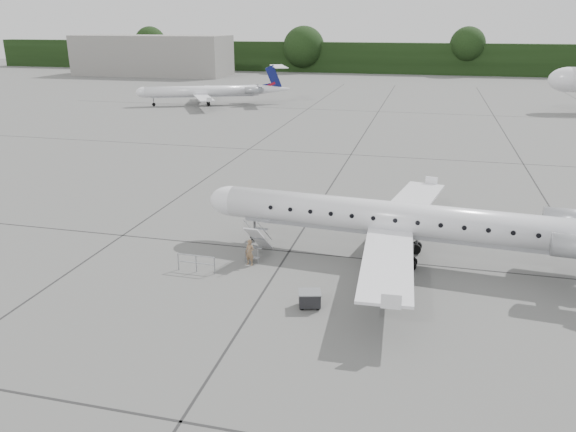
% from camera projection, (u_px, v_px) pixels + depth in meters
% --- Properties ---
extents(ground, '(320.00, 320.00, 0.00)m').
position_uv_depth(ground, '(397.00, 281.00, 30.60)').
color(ground, '#61615E').
rests_on(ground, ground).
extents(treeline, '(260.00, 4.00, 8.00)m').
position_uv_depth(treeline, '(429.00, 59.00, 148.42)').
color(treeline, black).
rests_on(treeline, ground).
extents(terminal_building, '(40.00, 14.00, 10.00)m').
position_uv_depth(terminal_building, '(152.00, 55.00, 145.77)').
color(terminal_building, gray).
rests_on(terminal_building, ground).
extents(main_regional_jet, '(28.55, 21.55, 6.96)m').
position_uv_depth(main_regional_jet, '(401.00, 203.00, 32.36)').
color(main_regional_jet, silver).
rests_on(main_regional_jet, ground).
extents(airstair, '(1.04, 2.56, 2.18)m').
position_uv_depth(airstair, '(258.00, 239.00, 33.49)').
color(airstair, silver).
rests_on(airstair, ground).
extents(passenger, '(0.64, 0.51, 1.54)m').
position_uv_depth(passenger, '(250.00, 253.00, 32.34)').
color(passenger, '#816346').
rests_on(passenger, ground).
extents(safety_railing, '(2.20, 0.12, 1.00)m').
position_uv_depth(safety_railing, '(196.00, 264.00, 31.52)').
color(safety_railing, gray).
rests_on(safety_railing, ground).
extents(baggage_cart, '(1.23, 1.09, 0.91)m').
position_uv_depth(baggage_cart, '(310.00, 299.00, 27.63)').
color(baggage_cart, black).
rests_on(baggage_cart, ground).
extents(bg_regional_left, '(29.15, 25.56, 6.36)m').
position_uv_depth(bg_regional_left, '(202.00, 86.00, 93.71)').
color(bg_regional_left, silver).
rests_on(bg_regional_left, ground).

